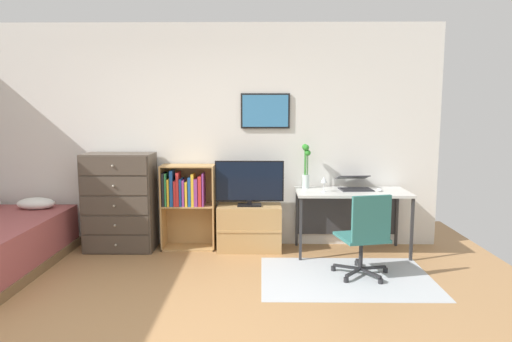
# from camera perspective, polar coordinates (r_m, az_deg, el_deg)

# --- Properties ---
(ground_plane) EXTENTS (7.20, 7.20, 0.00)m
(ground_plane) POSITION_cam_1_polar(r_m,az_deg,el_deg) (3.64, -14.52, -19.81)
(ground_plane) COLOR #A87A4C
(wall_back_with_posters) EXTENTS (6.12, 0.09, 2.70)m
(wall_back_with_posters) POSITION_cam_1_polar(r_m,az_deg,el_deg) (5.62, -8.44, 4.38)
(wall_back_with_posters) COLOR silver
(wall_back_with_posters) RESTS_ON ground_plane
(area_rug) EXTENTS (1.70, 1.20, 0.01)m
(area_rug) POSITION_cam_1_polar(r_m,az_deg,el_deg) (4.74, 11.30, -13.01)
(area_rug) COLOR #B2B7BC
(area_rug) RESTS_ON ground_plane
(dresser) EXTENTS (0.81, 0.46, 1.16)m
(dresser) POSITION_cam_1_polar(r_m,az_deg,el_deg) (5.63, -16.76, -3.77)
(dresser) COLOR #4C4238
(dresser) RESTS_ON ground_plane
(bookshelf) EXTENTS (0.64, 0.30, 1.02)m
(bookshelf) POSITION_cam_1_polar(r_m,az_deg,el_deg) (5.50, -8.78, -3.41)
(bookshelf) COLOR tan
(bookshelf) RESTS_ON ground_plane
(tv_stand) EXTENTS (0.76, 0.41, 0.54)m
(tv_stand) POSITION_cam_1_polar(r_m,az_deg,el_deg) (5.46, -0.82, -7.14)
(tv_stand) COLOR tan
(tv_stand) RESTS_ON ground_plane
(television) EXTENTS (0.81, 0.16, 0.54)m
(television) POSITION_cam_1_polar(r_m,az_deg,el_deg) (5.33, -0.84, -1.59)
(television) COLOR black
(television) RESTS_ON tv_stand
(desk) EXTENTS (1.29, 0.62, 0.74)m
(desk) POSITION_cam_1_polar(r_m,az_deg,el_deg) (5.46, 11.82, -3.66)
(desk) COLOR silver
(desk) RESTS_ON ground_plane
(office_chair) EXTENTS (0.58, 0.57, 0.86)m
(office_chair) POSITION_cam_1_polar(r_m,az_deg,el_deg) (4.63, 13.65, -7.68)
(office_chair) COLOR #232326
(office_chair) RESTS_ON ground_plane
(laptop) EXTENTS (0.40, 0.43, 0.16)m
(laptop) POSITION_cam_1_polar(r_m,az_deg,el_deg) (5.48, 12.29, -1.57)
(laptop) COLOR #333338
(laptop) RESTS_ON desk
(computer_mouse) EXTENTS (0.06, 0.10, 0.03)m
(computer_mouse) POSITION_cam_1_polar(r_m,az_deg,el_deg) (5.41, 15.31, -2.30)
(computer_mouse) COLOR silver
(computer_mouse) RESTS_ON desk
(bamboo_vase) EXTENTS (0.11, 0.11, 0.53)m
(bamboo_vase) POSITION_cam_1_polar(r_m,az_deg,el_deg) (5.43, 6.31, 0.77)
(bamboo_vase) COLOR silver
(bamboo_vase) RESTS_ON desk
(wine_glass) EXTENTS (0.07, 0.07, 0.18)m
(wine_glass) POSITION_cam_1_polar(r_m,az_deg,el_deg) (5.21, 8.57, -1.16)
(wine_glass) COLOR silver
(wine_glass) RESTS_ON desk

